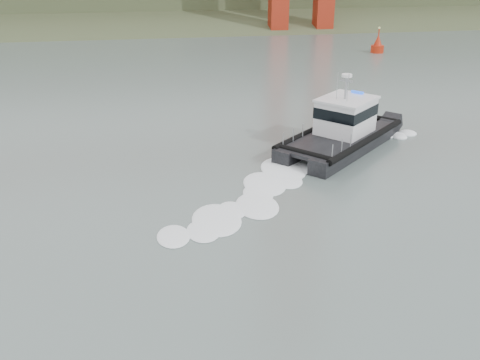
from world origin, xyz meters
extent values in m
plane|color=slate|center=(0.00, 0.00, 0.00)|extent=(400.00, 400.00, 0.00)
cube|color=#364326|center=(0.00, 92.00, 0.00)|extent=(500.00, 44.72, 16.25)
cube|color=black|center=(8.32, 18.85, 0.44)|extent=(9.50, 8.85, 1.27)
cube|color=black|center=(10.24, 16.75, 0.44)|extent=(9.50, 8.85, 1.27)
cube|color=black|center=(8.89, 17.44, 0.95)|extent=(10.26, 9.89, 0.26)
cube|color=silver|center=(9.67, 18.15, 2.29)|extent=(4.94, 4.90, 2.43)
cube|color=black|center=(9.67, 18.15, 2.73)|extent=(5.03, 4.99, 0.79)
cube|color=silver|center=(9.67, 18.15, 3.59)|extent=(5.24, 5.20, 0.17)
cylinder|color=gray|center=(9.44, 17.94, 4.46)|extent=(0.17, 0.17, 1.90)
cylinder|color=white|center=(9.44, 17.94, 5.36)|extent=(0.74, 0.74, 0.19)
cylinder|color=#A6200B|center=(27.21, 53.70, 0.39)|extent=(1.77, 1.77, 1.18)
cone|color=#A6200B|center=(27.21, 53.70, 1.58)|extent=(1.38, 1.38, 1.77)
cylinder|color=#A6200B|center=(27.21, 53.70, 2.76)|extent=(0.16, 0.16, 0.98)
sphere|color=#E5D87F|center=(27.21, 53.70, 3.35)|extent=(0.30, 0.30, 0.30)
camera|label=1|loc=(-4.11, -17.54, 13.71)|focal=40.00mm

